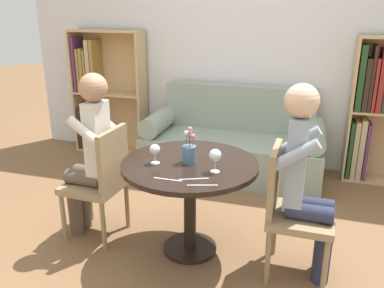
% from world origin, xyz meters
% --- Properties ---
extents(ground_plane, '(16.00, 16.00, 0.00)m').
position_xyz_m(ground_plane, '(0.00, 0.00, 0.00)').
color(ground_plane, brown).
extents(back_wall, '(5.20, 0.05, 2.70)m').
position_xyz_m(back_wall, '(0.00, 1.98, 1.35)').
color(back_wall, silver).
rests_on(back_wall, ground_plane).
extents(round_table, '(0.97, 0.97, 0.71)m').
position_xyz_m(round_table, '(0.00, 0.00, 0.58)').
color(round_table, black).
rests_on(round_table, ground_plane).
extents(couch, '(1.87, 0.80, 0.92)m').
position_xyz_m(couch, '(0.00, 1.55, 0.31)').
color(couch, gray).
rests_on(couch, ground_plane).
extents(bookshelf_left, '(0.89, 0.28, 1.47)m').
position_xyz_m(bookshelf_left, '(-1.71, 1.82, 0.71)').
color(bookshelf_left, tan).
rests_on(bookshelf_left, ground_plane).
extents(bookshelf_right, '(0.89, 0.28, 1.47)m').
position_xyz_m(bookshelf_right, '(1.45, 1.82, 0.75)').
color(bookshelf_right, tan).
rests_on(bookshelf_right, ground_plane).
extents(chair_left, '(0.44, 0.44, 0.90)m').
position_xyz_m(chair_left, '(-0.71, -0.01, 0.49)').
color(chair_left, '#937A56').
rests_on(chair_left, ground_plane).
extents(chair_right, '(0.42, 0.42, 0.90)m').
position_xyz_m(chair_right, '(0.71, -0.04, 0.49)').
color(chair_right, '#937A56').
rests_on(chair_right, ground_plane).
extents(person_left, '(0.43, 0.36, 1.30)m').
position_xyz_m(person_left, '(-0.79, -0.00, 0.70)').
color(person_left, brown).
rests_on(person_left, ground_plane).
extents(person_right, '(0.42, 0.34, 1.32)m').
position_xyz_m(person_right, '(0.79, -0.04, 0.71)').
color(person_right, '#282D47').
rests_on(person_right, ground_plane).
extents(wine_glass_left, '(0.07, 0.07, 0.14)m').
position_xyz_m(wine_glass_left, '(-0.23, -0.09, 0.81)').
color(wine_glass_left, white).
rests_on(wine_glass_left, round_table).
extents(wine_glass_right, '(0.08, 0.08, 0.16)m').
position_xyz_m(wine_glass_right, '(0.21, -0.11, 0.82)').
color(wine_glass_right, white).
rests_on(wine_glass_right, round_table).
extents(flower_vase, '(0.10, 0.10, 0.26)m').
position_xyz_m(flower_vase, '(-0.01, 0.00, 0.80)').
color(flower_vase, slate).
rests_on(flower_vase, round_table).
extents(knife_left_setting, '(0.18, 0.09, 0.00)m').
position_xyz_m(knife_left_setting, '(0.11, -0.26, 0.71)').
color(knife_left_setting, silver).
rests_on(knife_left_setting, round_table).
extents(fork_left_setting, '(0.18, 0.07, 0.00)m').
position_xyz_m(fork_left_setting, '(0.19, -0.34, 0.71)').
color(fork_left_setting, silver).
rests_on(fork_left_setting, round_table).
extents(knife_right_setting, '(0.19, 0.01, 0.00)m').
position_xyz_m(knife_right_setting, '(-0.05, -0.32, 0.71)').
color(knife_right_setting, silver).
rests_on(knife_right_setting, round_table).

